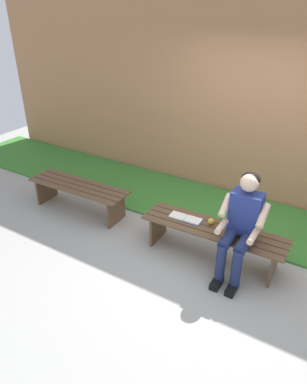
{
  "coord_description": "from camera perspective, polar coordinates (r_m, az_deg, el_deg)",
  "views": [
    {
      "loc": [
        -1.2,
        3.38,
        2.85
      ],
      "look_at": [
        0.75,
        0.15,
        0.78
      ],
      "focal_mm": 33.17,
      "sensor_mm": 36.0,
      "label": 1
    }
  ],
  "objects": [
    {
      "name": "person_seated",
      "position": [
        4.03,
        13.91,
        -4.91
      ],
      "size": [
        0.5,
        0.69,
        1.24
      ],
      "color": "navy",
      "rests_on": "ground"
    },
    {
      "name": "brick_wall",
      "position": [
        5.69,
        13.35,
        14.89
      ],
      "size": [
        9.5,
        0.24,
        3.13
      ],
      "primitive_type": "cube",
      "color": "#B27A51",
      "rests_on": "ground"
    },
    {
      "name": "book_open",
      "position": [
        4.45,
        5.17,
        -4.21
      ],
      "size": [
        0.42,
        0.17,
        0.02
      ],
      "rotation": [
        0.0,
        0.0,
        0.03
      ],
      "color": "white",
      "rests_on": "bench_near"
    },
    {
      "name": "apple",
      "position": [
        4.37,
        9.27,
        -4.68
      ],
      "size": [
        0.08,
        0.08,
        0.08
      ],
      "primitive_type": "sphere",
      "color": "gold",
      "rests_on": "bench_near"
    },
    {
      "name": "bench_far",
      "position": [
        5.38,
        -11.94,
        0.08
      ],
      "size": [
        1.59,
        0.5,
        0.43
      ],
      "rotation": [
        0.0,
        0.0,
        0.03
      ],
      "color": "brown",
      "rests_on": "ground"
    },
    {
      "name": "ground_plane",
      "position": [
        4.37,
        -9.66,
        -12.89
      ],
      "size": [
        10.0,
        7.0,
        0.04
      ],
      "primitive_type": "cube",
      "color": "#9E9E99"
    },
    {
      "name": "grass_strip",
      "position": [
        5.74,
        3.5,
        -0.99
      ],
      "size": [
        9.0,
        1.36,
        0.03
      ],
      "primitive_type": "cube",
      "color": "#387A2D",
      "rests_on": "ground"
    },
    {
      "name": "bench_near",
      "position": [
        4.38,
        9.51,
        -6.8
      ],
      "size": [
        1.76,
        0.5,
        0.43
      ],
      "rotation": [
        0.0,
        0.0,
        0.03
      ],
      "color": "brown",
      "rests_on": "ground"
    }
  ]
}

